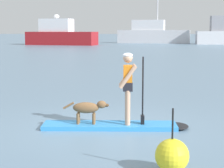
# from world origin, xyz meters

# --- Properties ---
(ground_plane) EXTENTS (400.00, 400.00, 0.00)m
(ground_plane) POSITION_xyz_m (0.00, 0.00, 0.00)
(ground_plane) COLOR slate
(paddleboard) EXTENTS (3.42, 0.81, 0.10)m
(paddleboard) POSITION_xyz_m (0.23, 0.01, 0.05)
(paddleboard) COLOR #338CD8
(paddleboard) RESTS_ON ground_plane
(person_paddler) EXTENTS (0.61, 0.48, 1.66)m
(person_paddler) POSITION_xyz_m (0.43, 0.01, 1.06)
(person_paddler) COLOR tan
(person_paddler) RESTS_ON paddleboard
(dog) EXTENTS (1.08, 0.24, 0.54)m
(dog) POSITION_xyz_m (-0.50, -0.02, 0.46)
(dog) COLOR brown
(dog) RESTS_ON paddleboard
(moored_boat_outer) EXTENTS (10.89, 5.56, 4.52)m
(moored_boat_outer) POSITION_xyz_m (-10.41, 50.41, 1.47)
(moored_boat_outer) COLOR maroon
(moored_boat_outer) RESTS_ON ground_plane
(moored_boat_starboard) EXTENTS (12.17, 4.94, 9.28)m
(moored_boat_starboard) POSITION_xyz_m (3.69, 58.36, 1.51)
(moored_boat_starboard) COLOR silver
(moored_boat_starboard) RESTS_ON ground_plane
(marker_buoy) EXTENTS (0.55, 0.55, 1.05)m
(marker_buoy) POSITION_xyz_m (1.18, -2.88, 0.28)
(marker_buoy) COLOR yellow
(marker_buoy) RESTS_ON ground_plane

